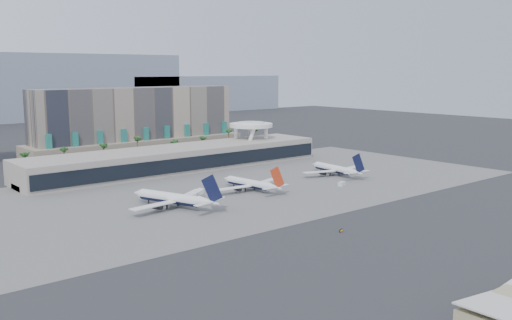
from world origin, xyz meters
TOP-DOWN VIEW (x-y plane):
  - ground at (0.00, 0.00)m, footprint 900.00×900.00m
  - apron_pad at (0.00, 55.00)m, footprint 260.00×130.00m
  - mountain_ridge at (27.88, 470.00)m, footprint 680.00×60.00m
  - hotel at (10.00, 174.41)m, footprint 140.00×30.00m
  - terminal at (0.00, 109.84)m, footprint 170.00×32.50m
  - saucer_structure at (55.00, 116.00)m, footprint 26.00×26.00m
  - palm_row at (7.00, 145.00)m, footprint 157.80×2.80m
  - airliner_left at (-47.76, 37.94)m, footprint 40.07×41.41m
  - airliner_centre at (-4.84, 43.08)m, footprint 35.88×37.09m
  - airliner_right at (51.37, 44.08)m, footprint 37.31×38.57m
  - service_vehicle_a at (-27.11, 51.46)m, footprint 5.39×3.95m
  - service_vehicle_b at (33.78, 24.28)m, footprint 4.16×2.98m
  - taxiway_sign at (-23.20, -26.20)m, footprint 2.10×0.92m

SIDE VIEW (x-z plane):
  - ground at x=0.00m, z-range 0.00..0.00m
  - apron_pad at x=0.00m, z-range 0.00..0.06m
  - taxiway_sign at x=-23.20m, z-range 0.00..0.95m
  - service_vehicle_b at x=33.78m, z-range 0.00..1.93m
  - service_vehicle_a at x=-27.11m, z-range 0.00..2.38m
  - airliner_centre at x=-4.84m, z-range -3.18..9.64m
  - airliner_right at x=51.37m, z-range -3.30..10.02m
  - airliner_left at x=-47.76m, z-range -3.69..11.21m
  - terminal at x=0.00m, z-range -0.73..13.77m
  - palm_row at x=7.00m, z-range 3.95..17.05m
  - hotel at x=10.00m, z-range -4.19..37.81m
  - saucer_structure at x=55.00m, z-range 7.51..29.40m
  - mountain_ridge at x=27.88m, z-range -5.11..64.89m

